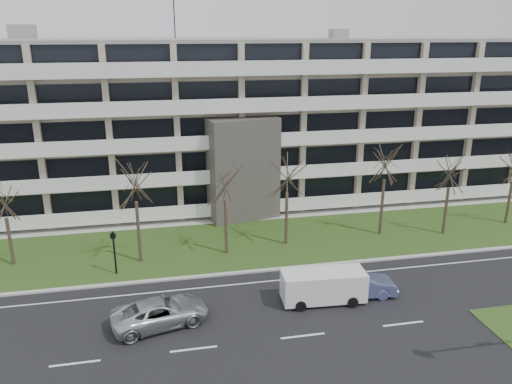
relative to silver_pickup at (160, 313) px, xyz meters
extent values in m
plane|color=black|center=(7.65, -2.73, -0.76)|extent=(160.00, 160.00, 0.00)
cube|color=#2B4717|center=(7.65, 10.27, -0.73)|extent=(90.00, 10.00, 0.06)
cube|color=#B2B2AD|center=(7.65, 5.27, -0.70)|extent=(90.00, 0.35, 0.12)
cube|color=#B2B2AD|center=(7.65, 15.77, -0.72)|extent=(90.00, 2.00, 0.08)
cube|color=white|center=(7.65, 3.77, -0.76)|extent=(90.00, 0.12, 0.01)
cube|color=tan|center=(7.65, 22.77, 6.74)|extent=(60.00, 12.00, 15.00)
cube|color=gray|center=(7.65, 22.77, 14.39)|extent=(60.50, 12.50, 0.30)
cube|color=#4C4742|center=(7.65, 15.77, 3.74)|extent=(6.39, 3.69, 9.00)
cube|color=black|center=(7.65, 15.57, 1.24)|extent=(4.92, 1.19, 3.50)
cube|color=gray|center=(-10.35, 22.77, 15.14)|extent=(2.00, 2.00, 1.20)
cylinder|color=black|center=(2.65, 22.77, 16.24)|extent=(0.10, 0.10, 3.50)
cube|color=black|center=(7.65, 16.75, 1.34)|extent=(58.00, 0.10, 1.80)
cube|color=white|center=(7.65, 16.07, -0.16)|extent=(58.00, 1.40, 0.22)
cube|color=white|center=(7.65, 15.42, 0.44)|extent=(58.00, 0.08, 1.00)
cube|color=black|center=(7.65, 16.75, 4.34)|extent=(58.00, 0.10, 1.80)
cube|color=white|center=(7.65, 16.07, 2.84)|extent=(58.00, 1.40, 0.22)
cube|color=white|center=(7.65, 15.42, 3.44)|extent=(58.00, 0.08, 1.00)
cube|color=black|center=(7.65, 16.75, 7.34)|extent=(58.00, 0.10, 1.80)
cube|color=white|center=(7.65, 16.07, 5.84)|extent=(58.00, 1.40, 0.22)
cube|color=white|center=(7.65, 15.42, 6.44)|extent=(58.00, 0.08, 1.00)
cube|color=black|center=(7.65, 16.75, 10.34)|extent=(58.00, 0.10, 1.80)
cube|color=white|center=(7.65, 16.07, 8.84)|extent=(58.00, 1.40, 0.22)
cube|color=white|center=(7.65, 15.42, 9.44)|extent=(58.00, 0.08, 1.00)
cube|color=black|center=(7.65, 16.75, 13.34)|extent=(58.00, 0.10, 1.80)
cube|color=white|center=(7.65, 16.07, 11.84)|extent=(58.00, 1.40, 0.22)
cube|color=white|center=(7.65, 15.42, 12.44)|extent=(58.00, 0.08, 1.00)
imported|color=silver|center=(0.00, 0.00, 0.00)|extent=(5.95, 3.78, 1.53)
imported|color=#7484C9|center=(12.29, 0.77, 0.03)|extent=(4.92, 1.98, 1.59)
cube|color=white|center=(9.93, 0.62, 0.33)|extent=(5.23, 2.21, 1.80)
cube|color=black|center=(9.93, 0.62, 0.85)|extent=(4.84, 2.05, 0.66)
cube|color=white|center=(12.35, 0.47, 0.18)|extent=(0.44, 1.82, 1.14)
cylinder|color=black|center=(8.27, -0.23, -0.43)|extent=(0.68, 0.28, 0.66)
cylinder|color=black|center=(8.38, 1.66, -0.43)|extent=(0.68, 0.28, 0.66)
cylinder|color=black|center=(11.49, -0.43, -0.43)|extent=(0.68, 0.28, 0.66)
cylinder|color=black|center=(11.60, 1.46, -0.43)|extent=(0.68, 0.28, 0.66)
cylinder|color=black|center=(-2.88, 6.83, 0.84)|extent=(0.13, 0.13, 3.21)
cube|color=black|center=(-2.88, 6.83, 2.12)|extent=(0.37, 0.33, 0.34)
sphere|color=red|center=(-2.88, 6.83, 2.12)|extent=(0.15, 0.15, 0.15)
cylinder|color=#382B21|center=(-10.20, 9.81, 1.04)|extent=(0.24, 0.24, 3.60)
cylinder|color=#382B21|center=(-1.26, 8.52, 1.55)|extent=(0.24, 0.24, 4.62)
cylinder|color=#382B21|center=(5.06, 8.68, 1.37)|extent=(0.24, 0.24, 4.26)
cylinder|color=#382B21|center=(9.89, 9.43, 1.36)|extent=(0.24, 0.24, 4.26)
cylinder|color=#382B21|center=(18.00, 9.85, 1.59)|extent=(0.24, 0.24, 4.71)
cylinder|color=#382B21|center=(23.15, 8.87, 1.24)|extent=(0.24, 0.24, 4.01)
cylinder|color=#382B21|center=(29.81, 9.93, 1.12)|extent=(0.24, 0.24, 3.76)
camera|label=1|loc=(0.41, -25.42, 15.34)|focal=35.00mm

